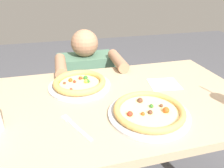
# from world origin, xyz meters

# --- Properties ---
(dining_table) EXTENTS (1.27, 0.78, 0.75)m
(dining_table) POSITION_xyz_m (0.00, 0.00, 0.63)
(dining_table) COLOR tan
(dining_table) RESTS_ON ground
(pizza_near) EXTENTS (0.35, 0.35, 0.04)m
(pizza_near) POSITION_xyz_m (0.07, -0.17, 0.77)
(pizza_near) COLOR #B7B7BC
(pizza_near) RESTS_ON dining_table
(pizza_far) EXTENTS (0.33, 0.33, 0.05)m
(pizza_far) POSITION_xyz_m (-0.19, 0.17, 0.77)
(pizza_far) COLOR #B7B7BC
(pizza_far) RESTS_ON dining_table
(paper_napkin) EXTENTS (0.18, 0.16, 0.00)m
(paper_napkin) POSITION_xyz_m (0.27, 0.08, 0.75)
(paper_napkin) COLOR white
(paper_napkin) RESTS_ON dining_table
(fork) EXTENTS (0.11, 0.19, 0.00)m
(fork) POSITION_xyz_m (-0.24, -0.17, 0.75)
(fork) COLOR silver
(fork) RESTS_ON dining_table
(diner_seated) EXTENTS (0.44, 0.54, 0.95)m
(diner_seated) POSITION_xyz_m (-0.09, 0.64, 0.42)
(diner_seated) COLOR #333847
(diner_seated) RESTS_ON ground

